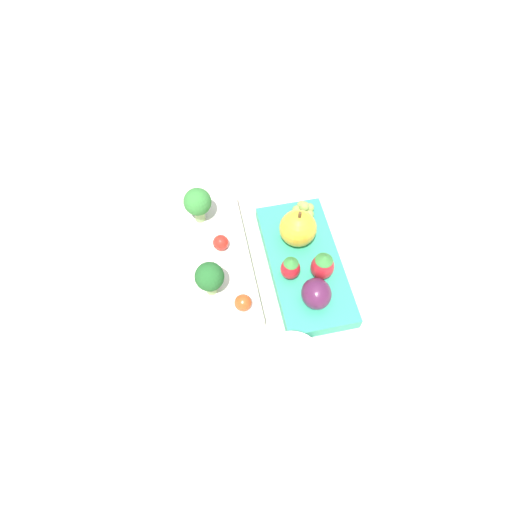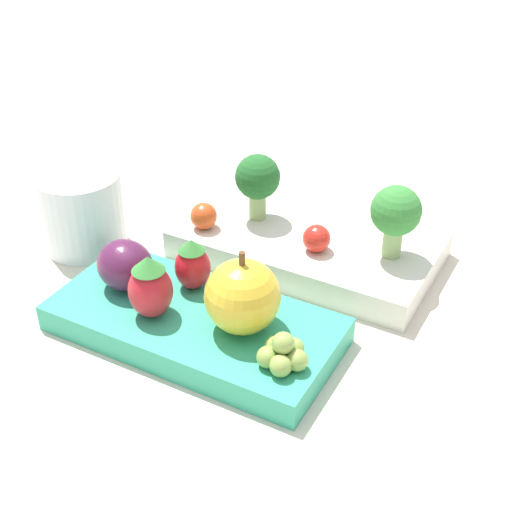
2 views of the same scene
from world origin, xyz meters
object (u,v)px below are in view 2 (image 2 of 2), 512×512
(apple, at_px, (242,296))
(drinking_cup, at_px, (84,209))
(cherry_tomato_1, at_px, (317,238))
(grape_cluster, at_px, (283,353))
(broccoli_floret_1, at_px, (396,213))
(bento_box_savoury, at_px, (308,243))
(cherry_tomato_0, at_px, (204,216))
(bento_box_fruit, at_px, (195,324))
(plum, at_px, (125,265))
(strawberry_0, at_px, (150,287))
(strawberry_1, at_px, (192,265))
(broccoli_floret_0, at_px, (258,179))

(apple, distance_m, drinking_cup, 0.19)
(cherry_tomato_1, bearing_deg, drinking_cup, -166.53)
(apple, distance_m, grape_cluster, 0.05)
(broccoli_floret_1, relative_size, drinking_cup, 0.85)
(bento_box_savoury, distance_m, cherry_tomato_0, 0.09)
(bento_box_fruit, distance_m, plum, 0.07)
(grape_cluster, bearing_deg, cherry_tomato_0, 137.69)
(bento_box_fruit, distance_m, strawberry_0, 0.04)
(bento_box_fruit, xyz_separation_m, cherry_tomato_1, (0.05, 0.11, 0.02))
(broccoli_floret_1, relative_size, strawberry_0, 1.24)
(bento_box_fruit, height_order, plum, plum)
(apple, bearing_deg, drinking_cup, 161.70)
(broccoli_floret_1, bearing_deg, cherry_tomato_1, -159.25)
(bento_box_savoury, relative_size, cherry_tomato_0, 9.50)
(strawberry_0, bearing_deg, drinking_cup, 147.52)
(bento_box_fruit, relative_size, strawberry_0, 4.33)
(strawberry_1, bearing_deg, bento_box_fruit, -57.98)
(strawberry_0, distance_m, drinking_cup, 0.14)
(strawberry_1, bearing_deg, apple, -24.45)
(cherry_tomato_1, relative_size, drinking_cup, 0.32)
(broccoli_floret_1, bearing_deg, grape_cluster, -98.24)
(cherry_tomato_1, bearing_deg, grape_cluster, -75.65)
(plum, bearing_deg, cherry_tomato_0, 83.82)
(cherry_tomato_1, bearing_deg, strawberry_1, -127.24)
(broccoli_floret_1, height_order, cherry_tomato_1, broccoli_floret_1)
(strawberry_0, relative_size, strawberry_1, 1.18)
(broccoli_floret_0, bearing_deg, broccoli_floret_1, -1.81)
(cherry_tomato_1, bearing_deg, cherry_tomato_0, -173.42)
(bento_box_savoury, xyz_separation_m, plum, (-0.09, -0.13, 0.03))
(grape_cluster, bearing_deg, strawberry_0, 177.25)
(bento_box_savoury, relative_size, strawberry_1, 5.22)
(broccoli_floret_1, height_order, apple, broccoli_floret_1)
(cherry_tomato_0, distance_m, strawberry_1, 0.08)
(bento_box_savoury, height_order, drinking_cup, drinking_cup)
(grape_cluster, bearing_deg, strawberry_1, 154.12)
(bento_box_savoury, relative_size, apple, 3.48)
(bento_box_fruit, relative_size, strawberry_1, 5.09)
(cherry_tomato_0, relative_size, drinking_cup, 0.32)
(cherry_tomato_1, xyz_separation_m, drinking_cup, (-0.19, -0.05, -0.00))
(cherry_tomato_1, xyz_separation_m, grape_cluster, (0.03, -0.13, -0.01))
(broccoli_floret_1, relative_size, plum, 1.42)
(strawberry_1, xyz_separation_m, drinking_cup, (-0.13, 0.04, -0.01))
(cherry_tomato_0, height_order, drinking_cup, drinking_cup)
(bento_box_fruit, bearing_deg, bento_box_savoury, 77.72)
(broccoli_floret_0, relative_size, broccoli_floret_1, 0.97)
(bento_box_savoury, height_order, grape_cluster, grape_cluster)
(broccoli_floret_1, relative_size, cherry_tomato_1, 2.68)
(broccoli_floret_0, distance_m, cherry_tomato_1, 0.07)
(bento_box_savoury, relative_size, drinking_cup, 3.04)
(bento_box_savoury, relative_size, broccoli_floret_0, 3.70)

